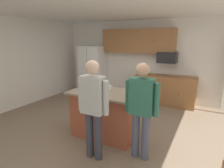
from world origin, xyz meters
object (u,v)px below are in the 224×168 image
person_guest_by_door (142,106)px  kitchen_island (105,114)px  glass_dark_ale (107,91)px  glass_short_whisky (85,89)px  refrigerator (93,70)px  mug_ceramic_white (109,88)px  microwave_over_range (167,57)px  person_host_foreground (93,104)px  tumbler_amber (93,83)px

person_guest_by_door → kitchen_island: bearing=-0.0°
glass_dark_ale → glass_short_whisky: size_ratio=0.78×
kitchen_island → glass_dark_ale: (0.10, -0.10, 0.53)m
person_guest_by_door → glass_dark_ale: bearing=3.5°
kitchen_island → glass_dark_ale: 0.55m
kitchen_island → person_guest_by_door: size_ratio=0.87×
refrigerator → person_guest_by_door: size_ratio=1.08×
person_guest_by_door → glass_dark_ale: size_ratio=13.11×
refrigerator → person_guest_by_door: refrigerator is taller
glass_dark_ale → mug_ceramic_white: bearing=109.0°
microwave_over_range → mug_ceramic_white: microwave_over_range is taller
mug_ceramic_white → glass_dark_ale: (0.09, -0.25, 0.01)m
microwave_over_range → person_host_foreground: person_host_foreground is taller
person_guest_by_door → glass_short_whisky: size_ratio=10.21×
refrigerator → glass_short_whisky: size_ratio=10.98×
refrigerator → kitchen_island: 3.23m
microwave_over_range → glass_dark_ale: bearing=-101.0°
tumbler_amber → glass_short_whisky: size_ratio=1.02×
refrigerator → kitchen_island: refrigerator is taller
tumbler_amber → kitchen_island: bearing=-28.2°
glass_short_whisky → glass_dark_ale: bearing=18.0°
person_host_foreground → mug_ceramic_white: (-0.20, 0.91, 0.04)m
refrigerator → microwave_over_range: (2.60, 0.12, 0.57)m
person_guest_by_door → tumbler_amber: (-1.34, 0.63, 0.09)m
microwave_over_range → glass_dark_ale: size_ratio=4.50×
refrigerator → tumbler_amber: 2.78m
person_guest_by_door → tumbler_amber: bearing=-1.5°
person_guest_by_door → person_host_foreground: size_ratio=0.98×
kitchen_island → person_host_foreground: size_ratio=0.85×
person_host_foreground → tumbler_amber: 1.18m
refrigerator → glass_short_whisky: (1.64, -2.77, 0.15)m
refrigerator → glass_short_whisky: refrigerator is taller
person_guest_by_door → mug_ceramic_white: bearing=-7.7°
glass_short_whisky → tumbler_amber: bearing=102.2°
person_host_foreground → glass_short_whisky: person_host_foreground is taller
microwave_over_range → tumbler_amber: 2.68m
kitchen_island → mug_ceramic_white: bearing=84.2°
microwave_over_range → kitchen_island: bearing=-103.5°
microwave_over_range → glass_short_whisky: size_ratio=3.50×
kitchen_island → person_host_foreground: 0.93m
microwave_over_range → person_guest_by_door: (0.28, -3.05, -0.51)m
tumbler_amber → person_guest_by_door: bearing=-25.1°
tumbler_amber → glass_dark_ale: (0.53, -0.33, -0.02)m
microwave_over_range → kitchen_island: (-0.63, -2.65, -0.97)m
microwave_over_range → person_host_foreground: size_ratio=0.34×
glass_dark_ale → glass_short_whisky: bearing=-162.0°
person_guest_by_door → tumbler_amber: 1.48m
person_host_foreground → tumbler_amber: person_host_foreground is taller
person_host_foreground → glass_short_whisky: bearing=30.1°
glass_short_whisky → person_guest_by_door: bearing=-7.3°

